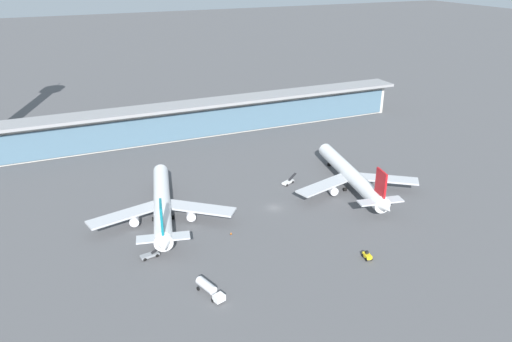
% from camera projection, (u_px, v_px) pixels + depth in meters
% --- Properties ---
extents(ground_plane, '(1200.00, 1200.00, 0.00)m').
position_uv_depth(ground_plane, '(274.00, 208.00, 152.61)').
color(ground_plane, '#515154').
extents(airliner_left_stand, '(41.76, 55.13, 14.81)m').
position_uv_depth(airliner_left_stand, '(162.00, 204.00, 144.96)').
color(airliner_left_stand, white).
rests_on(airliner_left_stand, ground).
extents(airliner_centre_stand, '(42.15, 55.43, 14.81)m').
position_uv_depth(airliner_centre_stand, '(352.00, 176.00, 163.59)').
color(airliner_centre_stand, white).
rests_on(airliner_centre_stand, ground).
extents(service_truck_near_nose_white, '(6.70, 4.22, 2.70)m').
position_uv_depth(service_truck_near_nose_white, '(288.00, 182.00, 168.40)').
color(service_truck_near_nose_white, silver).
rests_on(service_truck_near_nose_white, ground).
extents(service_truck_under_wing_yellow, '(2.05, 3.05, 2.05)m').
position_uv_depth(service_truck_under_wing_yellow, '(367.00, 256.00, 126.66)').
color(service_truck_under_wing_yellow, yellow).
rests_on(service_truck_under_wing_yellow, ground).
extents(service_truck_mid_apron_grey, '(6.93, 2.62, 2.70)m').
position_uv_depth(service_truck_mid_apron_grey, '(150.00, 255.00, 127.22)').
color(service_truck_mid_apron_grey, gray).
rests_on(service_truck_mid_apron_grey, ground).
extents(service_truck_by_tail_white, '(4.79, 8.88, 2.95)m').
position_uv_depth(service_truck_by_tail_white, '(209.00, 288.00, 112.88)').
color(service_truck_by_tail_white, silver).
rests_on(service_truck_by_tail_white, ground).
extents(terminal_building, '(190.52, 12.80, 15.20)m').
position_uv_depth(terminal_building, '(200.00, 118.00, 211.39)').
color(terminal_building, beige).
rests_on(terminal_building, ground).
extents(safety_cone_alpha, '(0.62, 0.62, 0.70)m').
position_uv_depth(safety_cone_alpha, '(231.00, 233.00, 137.97)').
color(safety_cone_alpha, orange).
rests_on(safety_cone_alpha, ground).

